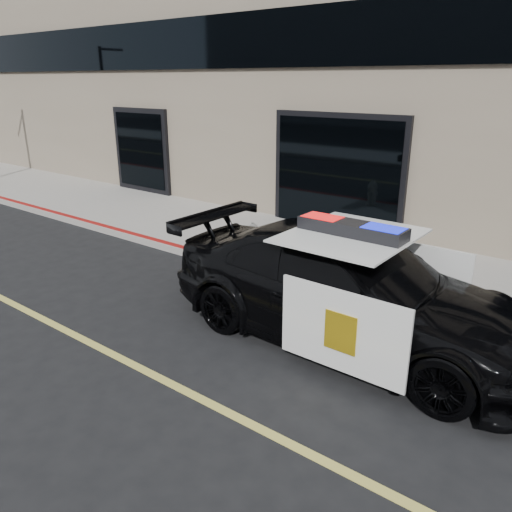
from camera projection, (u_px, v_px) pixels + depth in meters
The scene contains 4 objects.
ground at pixel (140, 368), 6.55m from camera, with size 120.00×120.00×0.00m, color black.
sidewalk_n at pixel (336, 257), 10.45m from camera, with size 60.00×3.50×0.15m, color gray.
police_car at pixel (348, 289), 7.04m from camera, with size 2.50×5.44×1.77m.
fire_hydrant at pixel (252, 241), 10.15m from camera, with size 0.33×0.45×0.72m.
Camera 1 is at (4.67, -3.57, 3.59)m, focal length 35.00 mm.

